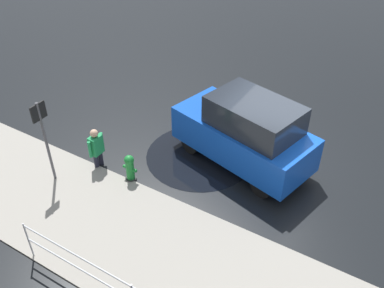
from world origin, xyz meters
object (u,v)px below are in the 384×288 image
(moving_hatchback, at_px, (246,132))
(sign_post, at_px, (43,131))
(pedestrian, at_px, (96,146))
(fire_hydrant, at_px, (130,168))

(moving_hatchback, xyz_separation_m, sign_post, (4.01, 3.29, 0.55))
(pedestrian, bearing_deg, moving_hatchback, -146.36)
(fire_hydrant, height_order, sign_post, sign_post)
(sign_post, bearing_deg, moving_hatchback, -140.59)
(moving_hatchback, distance_m, fire_hydrant, 3.24)
(moving_hatchback, height_order, sign_post, sign_post)
(pedestrian, xyz_separation_m, sign_post, (0.63, 1.05, 0.90))
(moving_hatchback, bearing_deg, pedestrian, 33.64)
(fire_hydrant, relative_size, sign_post, 0.33)
(sign_post, bearing_deg, pedestrian, -121.15)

